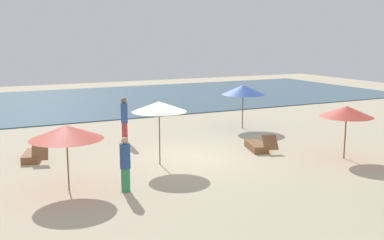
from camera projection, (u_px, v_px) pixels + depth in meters
ground_plane at (184, 159)px, 17.66m from camera, size 60.00×60.00×0.00m
ocean_water at (81, 102)px, 32.67m from camera, size 48.00×16.00×0.06m
umbrella_0 at (159, 107)px, 16.51m from camera, size 1.96×1.96×2.30m
umbrella_1 at (347, 111)px, 17.39m from camera, size 1.99×1.99×2.02m
umbrella_2 at (66, 132)px, 13.71m from camera, size 2.19×2.19×2.01m
umbrella_3 at (243, 90)px, 23.14m from camera, size 2.18×2.18×2.19m
lounger_0 at (258, 146)px, 18.96m from camera, size 1.04×1.78×0.70m
lounger_2 at (33, 156)px, 17.44m from camera, size 1.01×1.72×0.75m
person_0 at (124, 119)px, 20.30m from camera, size 0.39×0.39×1.95m
person_1 at (125, 164)px, 13.81m from camera, size 0.41×0.41×1.66m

